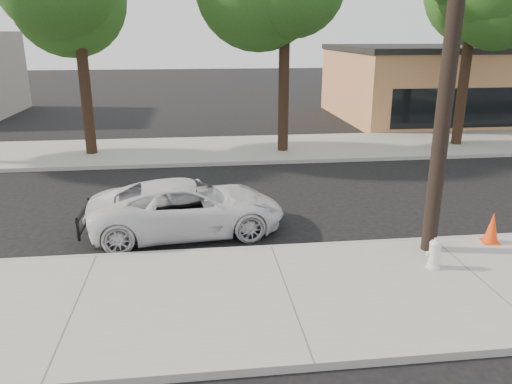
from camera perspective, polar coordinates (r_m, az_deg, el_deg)
ground at (r=13.80m, az=0.43°, el=-3.25°), size 120.00×120.00×0.00m
near_sidewalk at (r=9.92m, az=3.69°, el=-11.73°), size 90.00×4.40×0.15m
far_sidewalk at (r=21.88m, az=-2.44°, el=4.91°), size 90.00×5.00×0.15m
curb_near at (r=11.85m, az=1.74°, el=-6.53°), size 90.00×0.12×0.16m
building_main at (r=33.89m, az=24.99°, el=11.20°), size 18.00×10.00×4.00m
utility_pole at (r=11.36m, az=21.43°, el=15.33°), size 1.40×0.34×9.00m
police_cruiser at (r=12.88m, az=-7.81°, el=-1.74°), size 5.14×2.78×1.37m
fire_hydrant at (r=11.33m, az=19.70°, el=-6.72°), size 0.34×0.31×0.64m
traffic_cone at (r=13.16m, az=25.38°, el=-3.73°), size 0.45×0.45×0.76m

